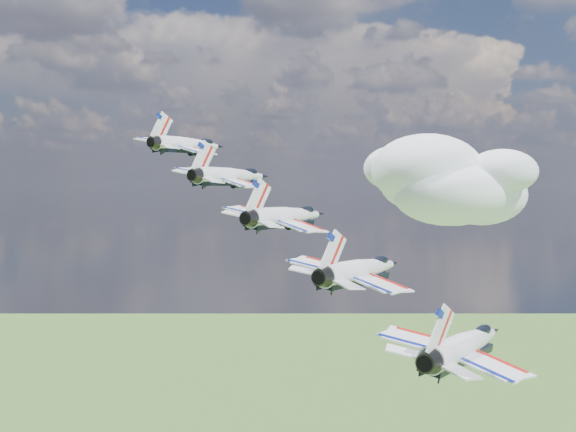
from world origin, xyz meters
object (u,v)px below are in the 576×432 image
(jet_2, at_px, (288,216))
(jet_3, at_px, (362,270))
(jet_4, at_px, (466,345))
(jet_0, at_px, (190,145))
(jet_1, at_px, (233,176))

(jet_2, bearing_deg, jet_3, -28.64)
(jet_4, bearing_deg, jet_0, 151.36)
(jet_1, xyz_separation_m, jet_4, (23.31, -25.61, -10.85))
(jet_0, distance_m, jet_3, 36.29)
(jet_1, bearing_deg, jet_0, 151.36)
(jet_2, xyz_separation_m, jet_3, (7.77, -8.54, -3.62))
(jet_3, relative_size, jet_4, 1.00)
(jet_2, distance_m, jet_3, 12.10)
(jet_0, xyz_separation_m, jet_1, (7.77, -8.54, -3.62))
(jet_0, relative_size, jet_4, 1.00)
(jet_4, bearing_deg, jet_2, 151.36)
(jet_1, bearing_deg, jet_4, -28.64)
(jet_1, height_order, jet_3, jet_1)
(jet_1, height_order, jet_4, jet_1)
(jet_0, distance_m, jet_4, 48.38)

